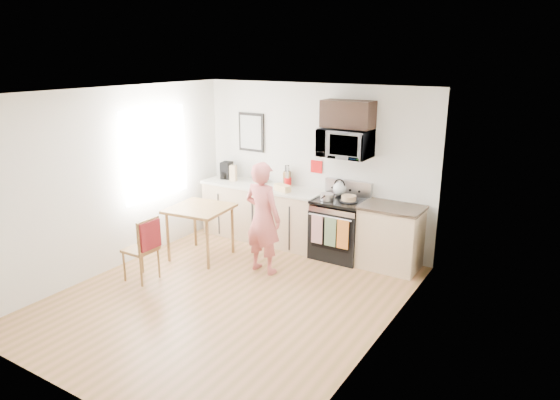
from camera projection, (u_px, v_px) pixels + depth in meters
The scene contains 28 objects.
floor at pixel (229, 297), 6.46m from camera, with size 4.60×4.60×0.00m, color olive.
back_wall at pixel (314, 166), 7.97m from camera, with size 4.00×0.04×2.60m, color white.
front_wall at pixel (59, 266), 4.21m from camera, with size 4.00×0.04×2.60m, color white.
left_wall at pixel (114, 180), 7.10m from camera, with size 0.04×4.60×2.60m, color white.
right_wall at pixel (382, 230), 5.08m from camera, with size 0.04×4.60×2.60m, color white.
ceiling at pixel (222, 92), 5.72m from camera, with size 4.00×4.60×0.04m, color white.
window at pixel (156, 154), 7.66m from camera, with size 0.06×1.40×1.50m.
cabinet_left at pixel (263, 213), 8.37m from camera, with size 2.10×0.60×0.90m, color tan.
countertop_left at pixel (262, 186), 8.23m from camera, with size 2.14×0.64×0.04m, color white.
cabinet_right at pixel (390, 238), 7.24m from camera, with size 0.84×0.60×0.90m, color tan.
countertop_right at pixel (392, 207), 7.11m from camera, with size 0.88×0.64×0.04m, color black.
range at pixel (339, 230), 7.63m from camera, with size 0.76×0.70×1.16m.
microwave at pixel (346, 143), 7.34m from camera, with size 0.76×0.51×0.42m, color #B0B0B5.
upper_cabinet at pixel (348, 114), 7.26m from camera, with size 0.76×0.35×0.40m, color black.
wall_art at pixel (251, 132), 8.43m from camera, with size 0.50×0.04×0.65m.
wall_trivet at pixel (316, 167), 7.93m from camera, with size 0.20×0.02×0.20m, color red.
person at pixel (263, 218), 7.01m from camera, with size 0.59×0.39×1.61m, color #B33B31.
dining_table at pixel (200, 213), 7.55m from camera, with size 0.85×0.85×0.80m.
chair at pixel (146, 241), 6.73m from camera, with size 0.43×0.39×0.92m.
knife_block at pixel (287, 179), 8.18m from camera, with size 0.11×0.15×0.23m, color brown.
utensil_crock at pixel (288, 178), 8.11m from camera, with size 0.12×0.12×0.35m.
fruit_bowl at pixel (262, 180), 8.39m from camera, with size 0.31×0.31×0.11m.
milk_carton at pixel (233, 173), 8.47m from camera, with size 0.10×0.10×0.27m, color tan.
coffee_maker at pixel (226, 171), 8.64m from camera, with size 0.20×0.26×0.29m.
bread_bag at pixel (282, 188), 7.87m from camera, with size 0.28×0.13×0.10m, color #DBC473.
cake at pixel (349, 199), 7.37m from camera, with size 0.27×0.27×0.09m.
kettle at pixel (339, 188), 7.68m from camera, with size 0.20×0.20×0.26m.
pot at pixel (327, 197), 7.43m from camera, with size 0.20×0.34×0.10m.
Camera 1 is at (3.64, -4.62, 3.02)m, focal length 32.00 mm.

